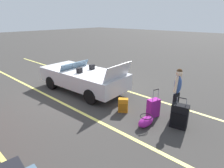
{
  "coord_description": "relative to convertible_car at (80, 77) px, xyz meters",
  "views": [
    {
      "loc": [
        -6.29,
        5.05,
        3.15
      ],
      "look_at": [
        -1.81,
        0.07,
        0.75
      ],
      "focal_mm": 29.94,
      "sensor_mm": 36.0,
      "label": 1
    }
  ],
  "objects": [
    {
      "name": "suitcase_medium_bright",
      "position": [
        -3.78,
        -0.01,
        -0.28
      ],
      "size": [
        0.36,
        0.45,
        1.0
      ],
      "rotation": [
        0.0,
        0.0,
        5.97
      ],
      "color": "#991E8C",
      "rests_on": "ground_plane"
    },
    {
      "name": "lot_line_near",
      "position": [
        -0.2,
        -1.26,
        -0.59
      ],
      "size": [
        18.0,
        0.12,
        0.01
      ],
      "primitive_type": "cube",
      "color": "#EAE066",
      "rests_on": "ground_plane"
    },
    {
      "name": "convertible_car",
      "position": [
        0.0,
        0.0,
        0.0
      ],
      "size": [
        4.25,
        2.02,
        1.53
      ],
      "rotation": [
        0.0,
        0.0,
        0.06
      ],
      "color": "silver",
      "rests_on": "ground_plane"
    },
    {
      "name": "lot_line_mid",
      "position": [
        -0.2,
        1.44,
        -0.59
      ],
      "size": [
        18.0,
        0.12,
        0.01
      ],
      "primitive_type": "cube",
      "color": "#EAE066",
      "rests_on": "ground_plane"
    },
    {
      "name": "traveler_person",
      "position": [
        -4.31,
        -0.52,
        0.34
      ],
      "size": [
        0.25,
        0.61,
        1.65
      ],
      "rotation": [
        0.0,
        0.0,
        0.11
      ],
      "color": "black",
      "rests_on": "ground_plane"
    },
    {
      "name": "duffel_bag",
      "position": [
        -3.93,
        0.66,
        -0.43
      ],
      "size": [
        0.4,
        0.66,
        0.34
      ],
      "rotation": [
        0.0,
        0.0,
        1.5
      ],
      "color": "#991E8C",
      "rests_on": "ground_plane"
    },
    {
      "name": "ground_plane",
      "position": [
        -0.2,
        -0.01,
        -0.59
      ],
      "size": [
        80.0,
        80.0,
        0.0
      ],
      "primitive_type": "plane",
      "color": "#383533"
    },
    {
      "name": "suitcase_large_black",
      "position": [
        -4.7,
        0.05,
        -0.22
      ],
      "size": [
        0.53,
        0.38,
        0.95
      ],
      "rotation": [
        0.0,
        0.0,
        1.78
      ],
      "color": "black",
      "rests_on": "ground_plane"
    },
    {
      "name": "suitcase_small_carryon",
      "position": [
        -2.84,
        0.41,
        -0.34
      ],
      "size": [
        0.39,
        0.36,
        0.5
      ],
      "rotation": [
        0.0,
        0.0,
        2.19
      ],
      "color": "orange",
      "rests_on": "ground_plane"
    }
  ]
}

